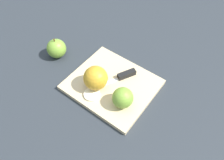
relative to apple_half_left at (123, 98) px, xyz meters
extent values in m
plane|color=#282D33|center=(0.09, -0.03, -0.05)|extent=(4.00, 4.00, 0.00)
cube|color=#D1B789|center=(0.09, -0.03, -0.05)|extent=(0.35, 0.32, 0.02)
sphere|color=olive|center=(0.00, 0.00, 0.00)|extent=(0.07, 0.07, 0.07)
cylinder|color=#EFE5C6|center=(0.00, -0.01, 0.00)|extent=(0.07, 0.02, 0.07)
sphere|color=gold|center=(0.12, 0.02, 0.01)|extent=(0.09, 0.09, 0.09)
cylinder|color=#EFE5C6|center=(0.13, 0.02, 0.01)|extent=(0.03, 0.08, 0.08)
cube|color=silver|center=(0.10, -0.03, -0.04)|extent=(0.04, 0.08, 0.00)
cube|color=black|center=(0.08, -0.10, -0.03)|extent=(0.04, 0.08, 0.02)
cylinder|color=#EFE5C6|center=(0.10, 0.05, -0.03)|extent=(0.06, 0.06, 0.01)
sphere|color=olive|center=(0.37, 0.02, -0.01)|extent=(0.08, 0.08, 0.08)
cylinder|color=#4C3319|center=(0.37, 0.02, 0.03)|extent=(0.01, 0.01, 0.01)
camera|label=1|loc=(-0.28, 0.30, 0.61)|focal=35.00mm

